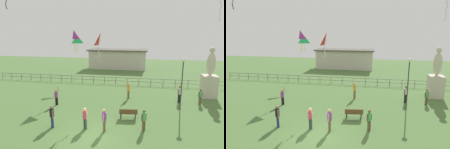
{
  "view_description": "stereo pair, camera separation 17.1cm",
  "coord_description": "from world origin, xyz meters",
  "views": [
    {
      "loc": [
        3.61,
        -12.43,
        7.1
      ],
      "look_at": [
        0.31,
        6.01,
        3.07
      ],
      "focal_mm": 32.36,
      "sensor_mm": 36.0,
      "label": 1
    },
    {
      "loc": [
        3.78,
        -12.39,
        7.1
      ],
      "look_at": [
        0.31,
        6.01,
        3.07
      ],
      "focal_mm": 32.36,
      "sensor_mm": 36.0,
      "label": 2
    }
  ],
  "objects": [
    {
      "name": "ground_plane",
      "position": [
        0.0,
        0.0,
        0.0
      ],
      "size": [
        80.0,
        80.0,
        0.0
      ],
      "primitive_type": "plane",
      "color": "#4C7038"
    },
    {
      "name": "statue_monument",
      "position": [
        10.27,
        10.32,
        1.87
      ],
      "size": [
        1.52,
        1.52,
        5.46
      ],
      "color": "beige",
      "rests_on": "ground_plane"
    },
    {
      "name": "lamppost",
      "position": [
        6.74,
        6.13,
        3.44
      ],
      "size": [
        0.36,
        0.36,
        4.78
      ],
      "color": "#38383D",
      "rests_on": "ground_plane"
    },
    {
      "name": "park_bench",
      "position": [
        2.18,
        3.18,
        0.46
      ],
      "size": [
        1.54,
        0.6,
        0.85
      ],
      "color": "brown",
      "rests_on": "ground_plane"
    },
    {
      "name": "person_0",
      "position": [
        8.84,
        7.74,
        0.9
      ],
      "size": [
        0.44,
        0.29,
        1.57
      ],
      "color": "brown",
      "rests_on": "ground_plane"
    },
    {
      "name": "person_1",
      "position": [
        3.49,
        1.31,
        0.91
      ],
      "size": [
        0.37,
        0.36,
        1.59
      ],
      "color": "brown",
      "rests_on": "ground_plane"
    },
    {
      "name": "person_2",
      "position": [
        -3.27,
        0.6,
        0.98
      ],
      "size": [
        0.39,
        0.4,
        1.71
      ],
      "color": "navy",
      "rests_on": "ground_plane"
    },
    {
      "name": "person_3",
      "position": [
        1.7,
        8.23,
        1.0
      ],
      "size": [
        0.4,
        0.5,
        1.99
      ],
      "color": "brown",
      "rests_on": "ground_plane"
    },
    {
      "name": "person_4",
      "position": [
        -5.03,
        5.08,
        0.92
      ],
      "size": [
        0.4,
        0.43,
        1.83
      ],
      "color": "black",
      "rests_on": "ground_plane"
    },
    {
      "name": "person_5",
      "position": [
        0.71,
        0.63,
        1.0
      ],
      "size": [
        0.32,
        0.52,
        1.73
      ],
      "color": "brown",
      "rests_on": "ground_plane"
    },
    {
      "name": "person_6",
      "position": [
        6.87,
        7.91,
        1.03
      ],
      "size": [
        0.44,
        0.45,
        2.05
      ],
      "color": "black",
      "rests_on": "ground_plane"
    },
    {
      "name": "person_7",
      "position": [
        -0.76,
        0.77,
        0.95
      ],
      "size": [
        0.44,
        0.31,
        1.66
      ],
      "color": "#3F4C47",
      "rests_on": "ground_plane"
    },
    {
      "name": "kite_2",
      "position": [
        -0.6,
        5.4,
        6.31
      ],
      "size": [
        0.76,
        0.85,
        2.22
      ],
      "color": "red"
    },
    {
      "name": "kite_3",
      "position": [
        -4.55,
        9.18,
        6.59
      ],
      "size": [
        0.95,
        0.72,
        2.47
      ],
      "color": "#B22DB2"
    },
    {
      "name": "kite_5",
      "position": [
        -5.94,
        14.02,
        5.94
      ],
      "size": [
        1.27,
        0.97,
        2.19
      ],
      "color": "#1EB759"
    },
    {
      "name": "waterfront_railing",
      "position": [
        -0.41,
        14.0,
        0.63
      ],
      "size": [
        36.0,
        0.06,
        0.95
      ],
      "color": "#4C4742",
      "rests_on": "ground_plane"
    },
    {
      "name": "pavilion_building",
      "position": [
        -2.1,
        26.0,
        1.86
      ],
      "size": [
        11.23,
        4.39,
        3.68
      ],
      "color": "beige",
      "rests_on": "ground_plane"
    }
  ]
}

